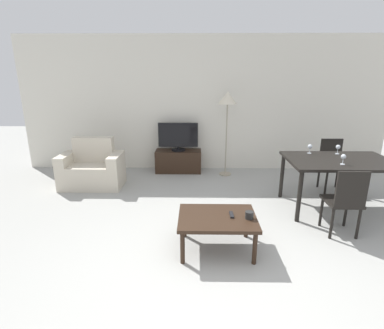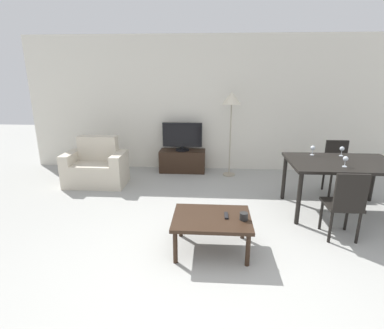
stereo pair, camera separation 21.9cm
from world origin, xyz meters
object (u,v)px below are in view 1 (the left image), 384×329
armchair (92,169)px  wine_glass_right (310,147)px  wine_glass_center (343,157)px  dining_table (339,165)px  wine_glass_left (338,148)px  floor_lamp (227,103)px  coffee_table (217,220)px  remote_primary (232,215)px  tv (178,137)px  tv_stand (178,161)px  dining_chair_near (345,199)px  cup_white_near (249,215)px  dining_chair_far (332,162)px

armchair → wine_glass_right: wine_glass_right is taller
wine_glass_center → armchair: bearing=163.7°
dining_table → wine_glass_left: wine_glass_left is taller
floor_lamp → wine_glass_center: 2.37m
armchair → dining_table: 4.07m
coffee_table → remote_primary: bearing=8.6°
armchair → wine_glass_right: 3.71m
armchair → tv: 1.78m
armchair → tv_stand: bearing=29.9°
dining_chair_near → floor_lamp: bearing=117.7°
coffee_table → wine_glass_right: size_ratio=6.01×
floor_lamp → remote_primary: size_ratio=10.93×
armchair → dining_chair_near: 4.06m
remote_primary → wine_glass_left: 2.32m
wine_glass_left → wine_glass_right: (-0.42, 0.03, 0.00)m
dining_table → cup_white_near: bearing=-141.7°
dining_chair_far → remote_primary: dining_chair_far is taller
remote_primary → cup_white_near: cup_white_near is taller
armchair → remote_primary: (2.27, -1.99, 0.11)m
dining_chair_near → cup_white_near: 1.29m
dining_table → dining_chair_far: 0.86m
remote_primary → wine_glass_right: wine_glass_right is taller
tv → floor_lamp: floor_lamp is taller
armchair → floor_lamp: floor_lamp is taller
tv → dining_chair_far: tv is taller
armchair → dining_table: armchair is taller
coffee_table → wine_glass_left: wine_glass_left is taller
wine_glass_center → dining_chair_far: bearing=71.7°
wine_glass_center → wine_glass_right: 0.64m
tv_stand → wine_glass_center: (2.38, -1.99, 0.65)m
armchair → tv_stand: armchair is taller
wine_glass_left → armchair: bearing=172.0°
floor_lamp → cup_white_near: size_ratio=17.74×
floor_lamp → wine_glass_left: 2.10m
remote_primary → tv: bearing=105.2°
coffee_table → wine_glass_center: size_ratio=6.01×
dining_chair_far → floor_lamp: bearing=156.6°
coffee_table → cup_white_near: size_ratio=9.50×
dining_chair_near → dining_chair_far: (0.52, 1.60, 0.00)m
dining_table → dining_chair_near: size_ratio=1.69×
armchair → remote_primary: size_ratio=7.14×
floor_lamp → cup_white_near: (0.01, -2.74, -0.98)m
tv_stand → wine_glass_left: 3.00m
floor_lamp → armchair: bearing=-164.6°
tv_stand → dining_chair_near: bearing=-49.2°
tv_stand → tv: tv is taller
tv_stand → wine_glass_center: wine_glass_center is taller
remote_primary → dining_chair_near: bearing=12.3°
remote_primary → floor_lamp: bearing=86.1°
dining_chair_far → remote_primary: (-1.95, -1.91, -0.07)m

